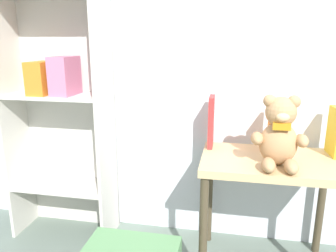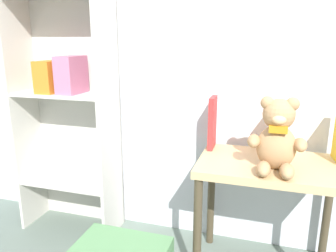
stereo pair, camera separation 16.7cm
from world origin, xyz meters
TOP-DOWN VIEW (x-y plane):
  - wall_back at (0.00, 1.38)m, footprint 4.80×0.06m
  - bookshelf_side at (-0.81, 1.23)m, footprint 0.58×0.27m
  - display_table at (0.34, 1.08)m, footprint 0.66×0.43m
  - teddy_bear at (0.36, 1.00)m, footprint 0.24×0.22m
  - book_standing_red at (0.05, 1.22)m, footprint 0.03×0.13m
  - book_standing_orange at (0.34, 1.21)m, footprint 0.02×0.13m

SIDE VIEW (x-z plane):
  - display_table at x=0.34m, z-range 0.20..0.79m
  - book_standing_orange at x=0.34m, z-range 0.59..0.82m
  - book_standing_red at x=0.05m, z-range 0.59..0.86m
  - teddy_bear at x=0.36m, z-range 0.58..0.90m
  - bookshelf_side at x=-0.81m, z-range 0.10..1.79m
  - wall_back at x=0.00m, z-range 0.00..2.50m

